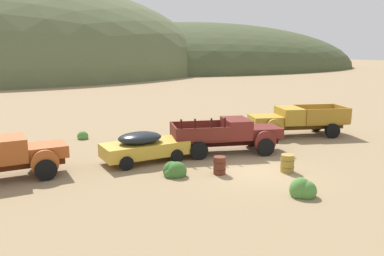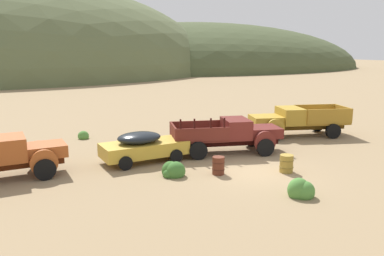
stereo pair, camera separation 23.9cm
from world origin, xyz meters
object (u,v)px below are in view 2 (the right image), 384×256
truck_oxide_orange (9,157)px  car_faded_yellow (147,146)px  truck_oxblood (234,135)px  oil_drum_foreground (286,164)px  truck_mustard (292,121)px  oil_drum_by_truck (218,165)px

truck_oxide_orange → car_faded_yellow: (6.40, -0.13, -0.17)m
truck_oxblood → oil_drum_foreground: bearing=-70.6°
truck_oxide_orange → truck_oxblood: bearing=-4.5°
truck_mustard → oil_drum_by_truck: 9.75m
truck_oxide_orange → truck_oxblood: size_ratio=0.92×
car_faded_yellow → truck_mustard: size_ratio=0.70×
truck_oxide_orange → truck_mustard: 17.08m
truck_oxide_orange → truck_oxblood: (11.36, -0.56, 0.02)m
truck_mustard → oil_drum_foreground: size_ratio=7.99×
car_faded_yellow → oil_drum_by_truck: car_faded_yellow is taller
oil_drum_foreground → oil_drum_by_truck: (-3.02, 1.13, -0.00)m
truck_oxide_orange → car_faded_yellow: 6.41m
truck_oxblood → truck_mustard: bearing=33.6°
truck_oxblood → oil_drum_foreground: 4.23m
car_faded_yellow → oil_drum_foreground: size_ratio=5.58×
truck_oxide_orange → oil_drum_by_truck: size_ratio=6.99×
truck_oxide_orange → oil_drum_foreground: size_ratio=6.94×
oil_drum_foreground → truck_oxblood: bearing=94.2°
truck_oxblood → truck_mustard: (5.67, 1.89, 0.02)m
car_faded_yellow → truck_oxblood: truck_oxblood is taller
oil_drum_by_truck → car_faded_yellow: bearing=122.8°
truck_oxblood → oil_drum_by_truck: (-2.72, -3.05, -0.59)m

